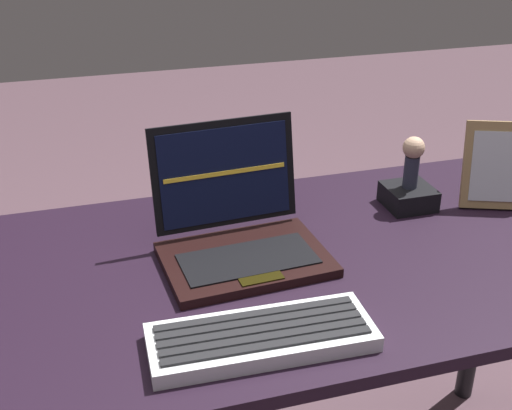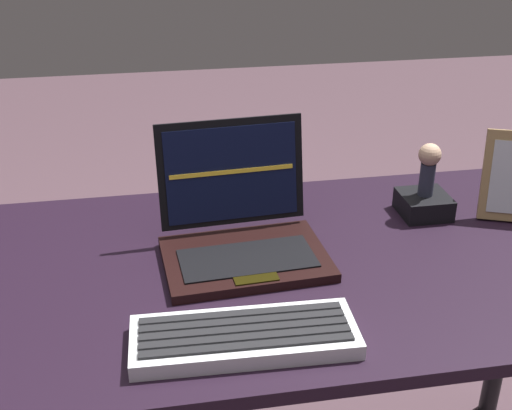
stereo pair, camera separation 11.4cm
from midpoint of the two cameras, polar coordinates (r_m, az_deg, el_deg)
The scene contains 6 objects.
desk at distance 1.24m, azimuth -4.27°, elevation -8.80°, with size 1.60×0.66×0.73m.
laptop_front at distance 1.21m, azimuth -4.18°, elevation -2.42°, with size 0.30×0.26×0.23m.
external_keyboard at distance 1.01m, azimuth -2.83°, elevation -11.29°, with size 0.34×0.13×0.03m.
photo_frame at distance 1.44m, azimuth 18.09°, elevation 3.13°, with size 0.16×0.10×0.18m.
figurine_stand at distance 1.42m, azimuth 10.65°, elevation 0.66°, with size 0.10×0.10×0.04m, color black.
figurine at distance 1.38m, azimuth 10.96°, elevation 3.94°, with size 0.04×0.04×0.11m.
Camera 1 is at (-0.25, -0.98, 1.36)m, focal length 46.81 mm.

